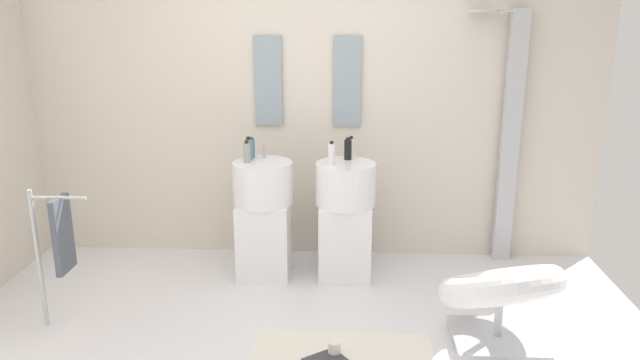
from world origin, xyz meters
TOP-DOWN VIEW (x-y plane):
  - ground_plane at (0.00, 0.00)m, footprint 4.80×3.60m
  - rear_partition at (0.00, 1.65)m, footprint 4.80×0.10m
  - pedestal_sink_left at (-0.32, 1.12)m, footprint 0.46×0.46m
  - pedestal_sink_right at (0.32, 1.12)m, footprint 0.46×0.46m
  - vanity_mirror_left at (-0.32, 1.58)m, footprint 0.22×0.03m
  - vanity_mirror_right at (0.32, 1.58)m, footprint 0.22×0.03m
  - shower_column at (1.62, 1.53)m, footprint 0.49×0.24m
  - lounge_chair at (1.29, 0.15)m, footprint 1.02×1.03m
  - towel_rack at (-1.52, 0.24)m, footprint 0.37×0.22m
  - coffee_mug at (0.27, -0.06)m, footprint 0.08×0.08m
  - soap_bottle_blue at (-0.42, 1.26)m, footprint 0.04×0.04m
  - soap_bottle_clear at (0.36, 1.27)m, footprint 0.05×0.05m
  - soap_bottle_grey at (-0.43, 1.11)m, footprint 0.05×0.05m
  - soap_bottle_black at (0.33, 1.24)m, footprint 0.06×0.06m
  - soap_bottle_green at (-0.43, 1.19)m, footprint 0.06×0.06m
  - soap_bottle_white at (0.21, 1.07)m, footprint 0.05×0.05m

SIDE VIEW (x-z plane):
  - ground_plane at x=0.00m, z-range -0.04..0.00m
  - coffee_mug at x=0.27m, z-range 0.01..0.10m
  - lounge_chair at x=1.29m, z-range 0.03..0.67m
  - pedestal_sink_left at x=-0.32m, z-range -0.02..1.00m
  - pedestal_sink_right at x=0.32m, z-range -0.02..1.00m
  - towel_rack at x=-1.52m, z-range 0.15..1.10m
  - soap_bottle_blue at x=-0.42m, z-range 0.91..1.08m
  - soap_bottle_grey at x=-0.43m, z-range 0.91..1.08m
  - soap_bottle_black at x=0.33m, z-range 0.91..1.09m
  - soap_bottle_clear at x=0.36m, z-range 0.91..1.09m
  - soap_bottle_white at x=0.21m, z-range 0.91..1.09m
  - soap_bottle_green at x=-0.43m, z-range 0.91..1.10m
  - shower_column at x=1.62m, z-range 0.05..2.10m
  - rear_partition at x=0.00m, z-range 0.00..2.60m
  - vanity_mirror_left at x=-0.32m, z-range 1.12..1.84m
  - vanity_mirror_right at x=0.32m, z-range 1.12..1.84m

